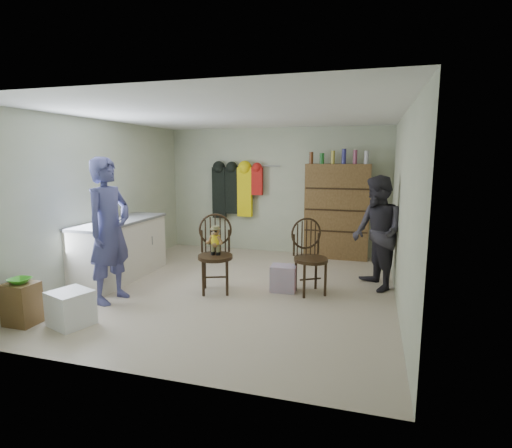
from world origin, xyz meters
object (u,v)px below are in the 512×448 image
(chair_front, at_px, (215,248))
(chair_far, at_px, (309,253))
(dresser, at_px, (337,211))
(counter, at_px, (121,249))

(chair_front, xyz_separation_m, chair_far, (1.30, 0.32, -0.06))
(chair_far, bearing_deg, dresser, 53.31)
(counter, relative_size, chair_far, 1.74)
(counter, distance_m, chair_front, 1.72)
(chair_front, height_order, dresser, dresser)
(counter, height_order, chair_front, chair_front)
(chair_front, bearing_deg, counter, 154.43)
(counter, height_order, dresser, dresser)
(chair_far, bearing_deg, counter, 151.36)
(chair_front, distance_m, dresser, 2.90)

